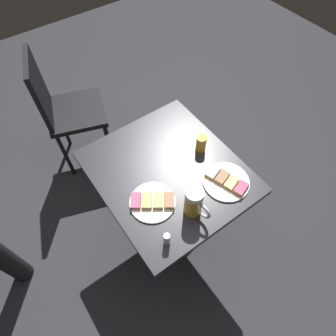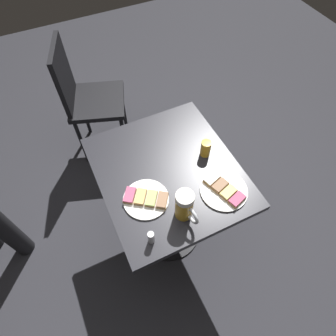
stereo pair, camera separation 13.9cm
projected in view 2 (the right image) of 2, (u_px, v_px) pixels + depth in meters
ground_plane at (168, 230)px, 2.03m from camera, size 6.00×6.00×0.00m
cafe_table at (168, 188)px, 1.55m from camera, size 0.75×0.67×0.75m
plate_near at (224, 190)px, 1.33m from camera, size 0.22×0.22×0.03m
plate_far at (146, 199)px, 1.31m from camera, size 0.21×0.21×0.03m
beer_mug at (185, 206)px, 1.21m from camera, size 0.13×0.08×0.16m
beer_glass_small at (206, 148)px, 1.43m from camera, size 0.05×0.05×0.09m
salt_shaker at (151, 238)px, 1.18m from camera, size 0.03×0.03×0.07m
cafe_chair at (86, 96)px, 2.01m from camera, size 0.48×0.48×0.93m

